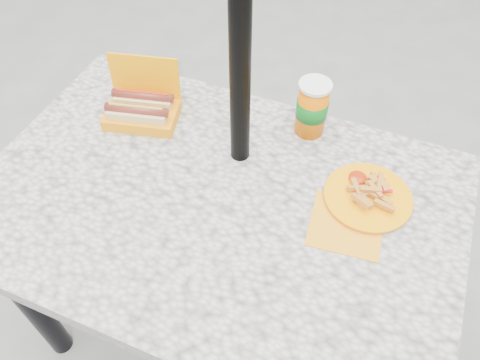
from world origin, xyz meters
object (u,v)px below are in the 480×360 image
at_px(fries_plate, 366,198).
at_px(soda_cup, 312,108).
at_px(umbrella_pole, 240,41).
at_px(hotdog_box, 142,108).

relative_size(fries_plate, soda_cup, 1.81).
height_order(umbrella_pole, soda_cup, umbrella_pole).
distance_m(umbrella_pole, soda_cup, 0.34).
distance_m(umbrella_pole, hotdog_box, 0.44).
bearing_deg(umbrella_pole, fries_plate, -4.26).
height_order(umbrella_pole, hotdog_box, umbrella_pole).
distance_m(hotdog_box, soda_cup, 0.48).
xyz_separation_m(umbrella_pole, soda_cup, (0.14, 0.16, -0.27)).
bearing_deg(fries_plate, umbrella_pole, 175.74).
xyz_separation_m(hotdog_box, soda_cup, (0.45, 0.13, 0.05)).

